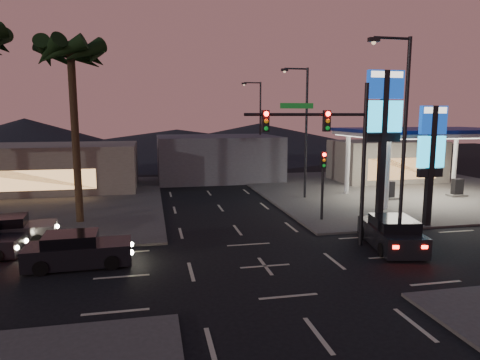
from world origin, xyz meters
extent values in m
plane|color=black|center=(0.00, 0.00, 0.00)|extent=(140.00, 140.00, 0.00)
cube|color=#47443F|center=(16.00, 16.00, 0.06)|extent=(24.00, 24.00, 0.12)
cylinder|color=silver|center=(11.00, 9.00, 2.50)|extent=(0.36, 0.36, 5.00)
cylinder|color=silver|center=(11.00, 15.00, 2.50)|extent=(0.36, 0.36, 5.00)
cylinder|color=silver|center=(21.00, 15.00, 2.50)|extent=(0.36, 0.36, 5.00)
cube|color=silver|center=(16.00, 12.00, 5.20)|extent=(12.00, 8.00, 0.50)
cube|color=white|center=(16.00, 12.00, 4.90)|extent=(11.60, 7.60, 0.06)
cube|color=navy|center=(16.00, 12.00, 5.35)|extent=(12.20, 8.20, 0.25)
cube|color=black|center=(13.00, 12.00, 0.80)|extent=(0.80, 0.50, 1.40)
cube|color=black|center=(19.00, 12.00, 0.80)|extent=(0.80, 0.50, 1.40)
cube|color=#726B5B|center=(18.00, 21.00, 2.00)|extent=(10.00, 6.00, 4.00)
cube|color=black|center=(8.50, 5.50, 4.50)|extent=(0.35, 0.35, 9.00)
cube|color=navy|center=(8.50, 5.50, 8.20)|extent=(2.20, 0.30, 1.60)
cube|color=white|center=(8.50, 5.50, 8.75)|extent=(1.98, 0.32, 0.35)
cube|color=#1AC2FF|center=(8.50, 5.50, 6.40)|extent=(2.20, 0.30, 1.80)
cube|color=black|center=(8.50, 5.50, 5.20)|extent=(2.09, 0.28, 0.50)
cube|color=black|center=(11.00, 4.50, 3.50)|extent=(0.35, 0.35, 7.00)
cube|color=navy|center=(11.00, 4.50, 6.20)|extent=(1.60, 0.30, 1.60)
cube|color=white|center=(11.00, 4.50, 6.75)|extent=(1.44, 0.32, 0.35)
cube|color=#1AC2FF|center=(11.00, 4.50, 4.40)|extent=(1.60, 0.30, 1.80)
cube|color=black|center=(11.00, 4.50, 3.20)|extent=(1.52, 0.28, 0.50)
cylinder|color=black|center=(5.50, 2.00, 4.00)|extent=(0.20, 0.20, 8.00)
cylinder|color=black|center=(2.50, 2.00, 6.50)|extent=(6.00, 0.14, 0.14)
cube|color=#0C3F14|center=(2.00, 2.00, 6.90)|extent=(1.60, 0.05, 0.25)
cube|color=black|center=(3.50, 2.00, 6.20)|extent=(0.32, 0.25, 1.00)
sphere|color=#FF0C07|center=(3.50, 1.85, 6.53)|extent=(0.22, 0.22, 0.22)
sphere|color=orange|center=(3.50, 1.85, 6.20)|extent=(0.20, 0.20, 0.20)
sphere|color=#0CB226|center=(3.50, 1.85, 5.87)|extent=(0.20, 0.20, 0.20)
cube|color=black|center=(0.50, 2.00, 6.20)|extent=(0.32, 0.25, 1.00)
sphere|color=#FF0C07|center=(0.50, 1.85, 6.53)|extent=(0.22, 0.22, 0.22)
sphere|color=orange|center=(0.50, 1.85, 6.20)|extent=(0.20, 0.20, 0.20)
sphere|color=#0CB226|center=(0.50, 1.85, 5.87)|extent=(0.20, 0.20, 0.20)
cylinder|color=black|center=(5.50, 7.00, 2.00)|extent=(0.16, 0.16, 4.00)
cube|color=black|center=(5.50, 7.00, 3.80)|extent=(0.32, 0.25, 1.00)
sphere|color=#FF0C07|center=(5.50, 6.85, 4.13)|extent=(0.22, 0.22, 0.22)
sphere|color=orange|center=(5.50, 6.85, 3.80)|extent=(0.20, 0.20, 0.20)
sphere|color=#0CB226|center=(5.50, 6.85, 3.47)|extent=(0.20, 0.20, 0.20)
cylinder|color=black|center=(7.00, 1.00, 5.00)|extent=(0.18, 0.18, 10.00)
cylinder|color=black|center=(6.10, 1.00, 9.90)|extent=(1.80, 0.12, 0.12)
cube|color=black|center=(5.20, 1.00, 9.80)|extent=(0.50, 0.25, 0.18)
sphere|color=#FFCC8C|center=(5.20, 1.00, 9.68)|extent=(0.20, 0.20, 0.20)
cylinder|color=black|center=(7.00, 14.00, 5.00)|extent=(0.18, 0.18, 10.00)
cylinder|color=black|center=(6.10, 14.00, 9.90)|extent=(1.80, 0.12, 0.12)
cube|color=black|center=(5.20, 14.00, 9.80)|extent=(0.50, 0.25, 0.18)
sphere|color=#FFCC8C|center=(5.20, 14.00, 9.68)|extent=(0.20, 0.20, 0.20)
cylinder|color=black|center=(7.00, 28.00, 5.00)|extent=(0.18, 0.18, 10.00)
cylinder|color=black|center=(6.10, 28.00, 9.90)|extent=(1.80, 0.12, 0.12)
cube|color=black|center=(5.20, 28.00, 9.80)|extent=(0.50, 0.25, 0.18)
sphere|color=#FFCC8C|center=(5.20, 28.00, 9.68)|extent=(0.20, 0.20, 0.20)
cylinder|color=black|center=(-9.00, 9.50, 5.10)|extent=(0.44, 0.44, 10.20)
sphere|color=black|center=(-9.00, 9.50, 10.20)|extent=(0.90, 0.90, 0.90)
cone|color=black|center=(-7.70, 9.50, 9.90)|extent=(0.90, 2.74, 1.91)
cone|color=black|center=(-8.08, 10.42, 9.90)|extent=(2.57, 2.57, 1.91)
cone|color=black|center=(-9.00, 10.80, 9.90)|extent=(2.74, 0.90, 1.91)
cone|color=black|center=(-9.92, 10.42, 9.90)|extent=(2.57, 2.57, 1.91)
cone|color=black|center=(-10.30, 9.50, 9.90)|extent=(0.90, 2.74, 1.91)
cone|color=black|center=(-9.92, 8.58, 9.90)|extent=(2.57, 2.57, 1.91)
cone|color=black|center=(-9.00, 8.20, 9.90)|extent=(2.74, 0.90, 1.91)
cone|color=black|center=(-8.08, 8.58, 9.90)|extent=(2.57, 2.57, 1.91)
cube|color=#726B5B|center=(-14.00, 22.00, 2.00)|extent=(16.00, 8.00, 4.00)
cube|color=#4C4C51|center=(2.00, 26.00, 2.20)|extent=(12.00, 9.00, 4.40)
cone|color=black|center=(-25.00, 60.00, 3.00)|extent=(40.00, 40.00, 6.00)
cone|color=black|center=(15.00, 60.00, 2.50)|extent=(50.00, 50.00, 5.00)
cone|color=black|center=(0.00, 60.00, 2.00)|extent=(60.00, 60.00, 4.00)
cube|color=black|center=(-7.86, 1.73, 0.55)|extent=(4.43, 2.00, 0.89)
cube|color=black|center=(-8.16, 1.72, 1.14)|extent=(2.24, 1.77, 0.65)
cylinder|color=black|center=(-6.51, 2.62, 0.32)|extent=(0.64, 0.26, 0.64)
cylinder|color=black|center=(-6.44, 0.94, 0.32)|extent=(0.64, 0.26, 0.64)
cylinder|color=black|center=(-9.28, 2.52, 0.32)|extent=(0.64, 0.26, 0.64)
cylinder|color=black|center=(-9.22, 0.83, 0.32)|extent=(0.64, 0.26, 0.64)
sphere|color=#FFF2BF|center=(-5.70, 2.40, 0.62)|extent=(0.22, 0.22, 0.22)
sphere|color=#FFF2BF|center=(-5.66, 1.21, 0.62)|extent=(0.22, 0.22, 0.22)
cube|color=#FF140A|center=(-10.07, 2.24, 0.69)|extent=(0.09, 0.25, 0.14)
cube|color=#FF140A|center=(-10.02, 1.05, 0.69)|extent=(0.09, 0.25, 0.14)
cube|color=#5A5A5D|center=(-11.79, 5.76, 0.54)|extent=(4.47, 2.25, 0.88)
cube|color=black|center=(-12.08, 5.73, 1.12)|extent=(2.32, 1.88, 0.64)
cylinder|color=black|center=(-10.51, 6.73, 0.31)|extent=(0.65, 0.30, 0.63)
cylinder|color=black|center=(-10.34, 5.07, 0.31)|extent=(0.65, 0.30, 0.63)
sphere|color=#FFF2BF|center=(-9.71, 6.57, 0.61)|extent=(0.22, 0.22, 0.22)
sphere|color=#FFF2BF|center=(-9.58, 5.40, 0.61)|extent=(0.22, 0.22, 0.22)
cylinder|color=black|center=(-11.34, 4.50, 0.29)|extent=(0.60, 0.27, 0.58)
sphere|color=#FFF2BF|center=(-10.63, 4.20, 0.56)|extent=(0.20, 0.20, 0.20)
sphere|color=#FFF2BF|center=(-10.74, 3.11, 0.56)|extent=(0.20, 0.20, 0.20)
cube|color=black|center=(6.78, 1.35, 0.58)|extent=(2.82, 4.95, 0.95)
cube|color=black|center=(6.72, 1.04, 1.22)|extent=(2.21, 2.63, 0.69)
cylinder|color=black|center=(6.18, 2.98, 0.34)|extent=(0.38, 0.71, 0.68)
cylinder|color=black|center=(7.95, 2.63, 0.34)|extent=(0.38, 0.71, 0.68)
cylinder|color=black|center=(5.61, 0.07, 0.34)|extent=(0.38, 0.71, 0.68)
cylinder|color=black|center=(7.38, -0.27, 0.34)|extent=(0.38, 0.71, 0.68)
cube|color=#FF140A|center=(5.71, -0.81, 0.74)|extent=(0.28, 0.13, 0.15)
cube|color=#FF140A|center=(6.96, -1.05, 0.74)|extent=(0.28, 0.13, 0.15)
camera|label=1|loc=(-4.70, -17.11, 6.45)|focal=32.00mm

